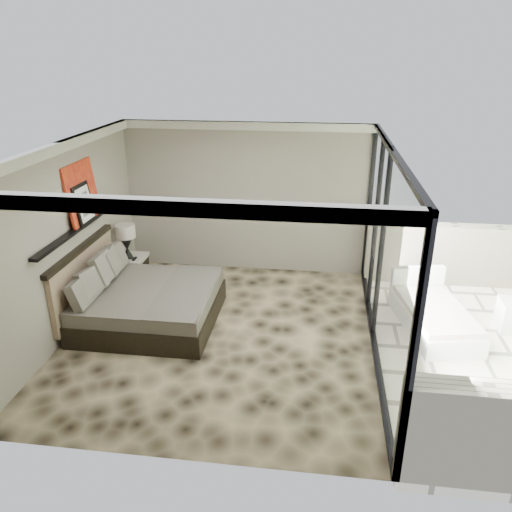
# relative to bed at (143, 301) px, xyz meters

# --- Properties ---
(floor) EXTENTS (5.00, 5.00, 0.00)m
(floor) POSITION_rel_bed_xyz_m (1.28, -0.24, -0.34)
(floor) COLOR black
(floor) RESTS_ON ground
(ceiling) EXTENTS (4.50, 5.00, 0.02)m
(ceiling) POSITION_rel_bed_xyz_m (1.28, -0.24, 2.45)
(ceiling) COLOR silver
(ceiling) RESTS_ON back_wall
(back_wall) EXTENTS (4.50, 0.02, 2.80)m
(back_wall) POSITION_rel_bed_xyz_m (1.28, 2.25, 1.06)
(back_wall) COLOR gray
(back_wall) RESTS_ON floor
(left_wall) EXTENTS (0.02, 5.00, 2.80)m
(left_wall) POSITION_rel_bed_xyz_m (-0.96, -0.24, 1.06)
(left_wall) COLOR gray
(left_wall) RESTS_ON floor
(glass_wall) EXTENTS (0.08, 5.00, 2.80)m
(glass_wall) POSITION_rel_bed_xyz_m (3.53, -0.24, 1.06)
(glass_wall) COLOR white
(glass_wall) RESTS_ON floor
(terrace_slab) EXTENTS (3.00, 5.00, 0.12)m
(terrace_slab) POSITION_rel_bed_xyz_m (5.03, -0.24, -0.40)
(terrace_slab) COLOR silver
(terrace_slab) RESTS_ON ground
(picture_ledge) EXTENTS (0.12, 2.20, 0.05)m
(picture_ledge) POSITION_rel_bed_xyz_m (-0.90, -0.14, 1.16)
(picture_ledge) COLOR black
(picture_ledge) RESTS_ON left_wall
(bed) EXTENTS (2.08, 2.01, 1.15)m
(bed) POSITION_rel_bed_xyz_m (0.00, 0.00, 0.00)
(bed) COLOR black
(bed) RESTS_ON floor
(nightstand) EXTENTS (0.58, 0.58, 0.55)m
(nightstand) POSITION_rel_bed_xyz_m (-0.69, 1.30, -0.06)
(nightstand) COLOR black
(nightstand) RESTS_ON floor
(table_lamp) EXTENTS (0.34, 0.34, 0.62)m
(table_lamp) POSITION_rel_bed_xyz_m (-0.70, 1.24, 0.58)
(table_lamp) COLOR black
(table_lamp) RESTS_ON nightstand
(abstract_canvas) EXTENTS (0.13, 0.90, 0.90)m
(abstract_canvas) POSITION_rel_bed_xyz_m (-0.92, 0.28, 1.64)
(abstract_canvas) COLOR red
(abstract_canvas) RESTS_ON picture_ledge
(framed_print) EXTENTS (0.11, 0.50, 0.60)m
(framed_print) POSITION_rel_bed_xyz_m (-0.86, 0.19, 1.49)
(framed_print) COLOR black
(framed_print) RESTS_ON picture_ledge
(lounger) EXTENTS (1.18, 1.87, 0.68)m
(lounger) POSITION_rel_bed_xyz_m (4.44, 0.39, -0.13)
(lounger) COLOR white
(lounger) RESTS_ON terrace_slab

